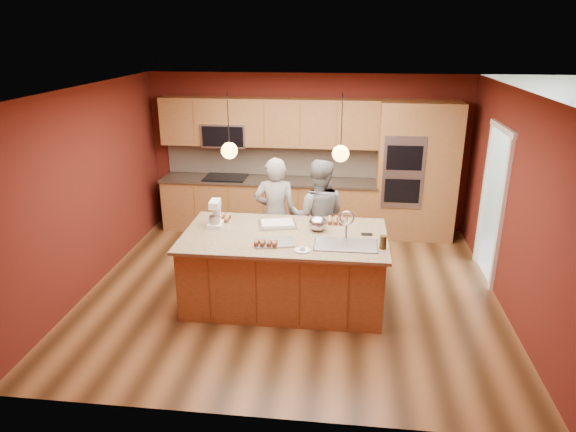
# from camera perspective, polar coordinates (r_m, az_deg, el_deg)

# --- Properties ---
(floor) EXTENTS (5.50, 5.50, 0.00)m
(floor) POSITION_cam_1_polar(r_m,az_deg,el_deg) (7.14, 0.42, -8.17)
(floor) COLOR #402713
(floor) RESTS_ON ground
(ceiling) EXTENTS (5.50, 5.50, 0.00)m
(ceiling) POSITION_cam_1_polar(r_m,az_deg,el_deg) (6.33, 0.48, 13.91)
(ceiling) COLOR silver
(ceiling) RESTS_ON ground
(wall_back) EXTENTS (5.50, 0.00, 5.50)m
(wall_back) POSITION_cam_1_polar(r_m,az_deg,el_deg) (9.02, 2.16, 7.03)
(wall_back) COLOR #561912
(wall_back) RESTS_ON ground
(wall_front) EXTENTS (5.50, 0.00, 5.50)m
(wall_front) POSITION_cam_1_polar(r_m,az_deg,el_deg) (4.32, -3.13, -7.94)
(wall_front) COLOR #561912
(wall_front) RESTS_ON ground
(wall_left) EXTENTS (0.00, 5.00, 5.00)m
(wall_left) POSITION_cam_1_polar(r_m,az_deg,el_deg) (7.42, -21.21, 2.79)
(wall_left) COLOR #561912
(wall_left) RESTS_ON ground
(wall_right) EXTENTS (0.00, 5.00, 5.00)m
(wall_right) POSITION_cam_1_polar(r_m,az_deg,el_deg) (6.90, 23.80, 1.21)
(wall_right) COLOR #561912
(wall_right) RESTS_ON ground
(cabinet_run) EXTENTS (3.74, 0.64, 2.30)m
(cabinet_run) POSITION_cam_1_polar(r_m,az_deg,el_deg) (8.94, -2.36, 4.50)
(cabinet_run) COLOR brown
(cabinet_run) RESTS_ON floor
(oven_column) EXTENTS (1.30, 0.62, 2.30)m
(oven_column) POSITION_cam_1_polar(r_m,az_deg,el_deg) (8.82, 14.07, 4.82)
(oven_column) COLOR brown
(oven_column) RESTS_ON floor
(doorway_trim) EXTENTS (0.08, 1.11, 2.20)m
(doorway_trim) POSITION_cam_1_polar(r_m,az_deg,el_deg) (7.71, 21.73, 1.02)
(doorway_trim) COLOR white
(doorway_trim) RESTS_ON wall_right
(pendant_left) EXTENTS (0.20, 0.20, 0.80)m
(pendant_left) POSITION_cam_1_polar(r_m,az_deg,el_deg) (6.26, -6.53, 7.26)
(pendant_left) COLOR black
(pendant_left) RESTS_ON ceiling
(pendant_right) EXTENTS (0.20, 0.20, 0.80)m
(pendant_right) POSITION_cam_1_polar(r_m,az_deg,el_deg) (6.11, 5.87, 6.95)
(pendant_right) COLOR black
(pendant_right) RESTS_ON ceiling
(island) EXTENTS (2.57, 1.44, 1.32)m
(island) POSITION_cam_1_polar(r_m,az_deg,el_deg) (6.65, -0.25, -5.75)
(island) COLOR brown
(island) RESTS_ON floor
(person_left) EXTENTS (0.66, 0.46, 1.70)m
(person_left) POSITION_cam_1_polar(r_m,az_deg,el_deg) (7.43, -1.43, 0.15)
(person_left) COLOR black
(person_left) RESTS_ON floor
(person_right) EXTENTS (0.84, 0.66, 1.69)m
(person_right) POSITION_cam_1_polar(r_m,az_deg,el_deg) (7.38, 3.36, -0.09)
(person_right) COLOR slate
(person_right) RESTS_ON floor
(stand_mixer) EXTENTS (0.20, 0.27, 0.35)m
(stand_mixer) POSITION_cam_1_polar(r_m,az_deg,el_deg) (6.75, -8.08, 0.08)
(stand_mixer) COLOR white
(stand_mixer) RESTS_ON island
(sheet_cake) EXTENTS (0.55, 0.46, 0.05)m
(sheet_cake) POSITION_cam_1_polar(r_m,az_deg,el_deg) (6.75, -1.19, -0.88)
(sheet_cake) COLOR silver
(sheet_cake) RESTS_ON island
(cooling_rack) EXTENTS (0.53, 0.43, 0.02)m
(cooling_rack) POSITION_cam_1_polar(r_m,az_deg,el_deg) (6.21, -1.53, -2.93)
(cooling_rack) COLOR #A2A4A9
(cooling_rack) RESTS_ON island
(mixing_bowl) EXTENTS (0.24, 0.24, 0.20)m
(mixing_bowl) POSITION_cam_1_polar(r_m,az_deg,el_deg) (6.57, 3.33, -0.83)
(mixing_bowl) COLOR #AFB2B6
(mixing_bowl) RESTS_ON island
(plate) EXTENTS (0.19, 0.19, 0.01)m
(plate) POSITION_cam_1_polar(r_m,az_deg,el_deg) (5.99, 1.61, -3.83)
(plate) COLOR silver
(plate) RESTS_ON island
(tumbler) EXTENTS (0.08, 0.08, 0.16)m
(tumbler) POSITION_cam_1_polar(r_m,az_deg,el_deg) (6.13, 10.52, -2.89)
(tumbler) COLOR #31220C
(tumbler) RESTS_ON island
(phone) EXTENTS (0.14, 0.08, 0.01)m
(phone) POSITION_cam_1_polar(r_m,az_deg,el_deg) (6.53, 8.74, -2.01)
(phone) COLOR black
(phone) RESTS_ON island
(cupcakes_left) EXTENTS (0.25, 0.25, 0.08)m
(cupcakes_left) POSITION_cam_1_polar(r_m,az_deg,el_deg) (7.00, -7.44, -0.15)
(cupcakes_left) COLOR #B97749
(cupcakes_left) RESTS_ON island
(cupcakes_rack) EXTENTS (0.29, 0.15, 0.07)m
(cupcakes_rack) POSITION_cam_1_polar(r_m,az_deg,el_deg) (6.09, -2.45, -2.98)
(cupcakes_rack) COLOR #B97749
(cupcakes_rack) RESTS_ON island
(cupcakes_right) EXTENTS (0.23, 0.23, 0.07)m
(cupcakes_right) POSITION_cam_1_polar(r_m,az_deg,el_deg) (6.87, 5.30, -0.49)
(cupcakes_right) COLOR #B97749
(cupcakes_right) RESTS_ON island
(dryer) EXTENTS (0.78, 0.80, 1.12)m
(dryer) POSITION_cam_1_polar(r_m,az_deg,el_deg) (9.06, 28.92, -0.69)
(dryer) COLOR white
(dryer) RESTS_ON floor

